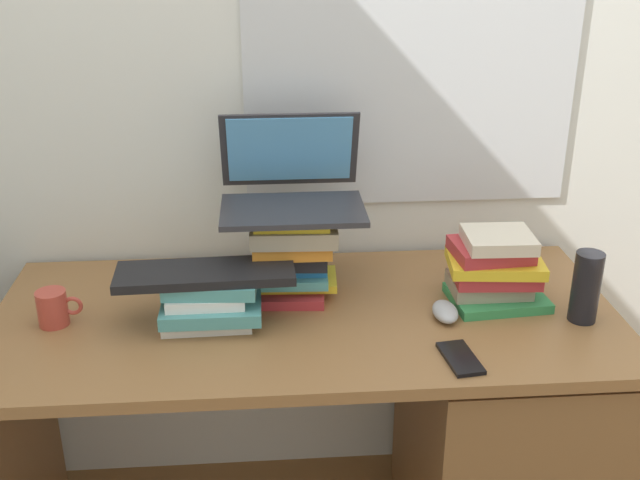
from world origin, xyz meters
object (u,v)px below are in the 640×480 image
Objects in this scene: book_stack_keyboard_riser at (210,301)px; book_stack_side at (494,269)px; book_stack_tall at (292,252)px; keyboard at (205,274)px; computer_mouse at (445,312)px; desk at (457,425)px; laptop at (291,184)px; cell_phone at (460,358)px; mug at (53,308)px; water_bottle at (586,287)px.

book_stack_keyboard_riser is 0.71m from book_stack_side.
book_stack_tall is at bearing 171.69° from book_stack_side.
keyboard reaches higher than computer_mouse.
laptop is at bearing 155.82° from desk.
cell_phone is at bearing -44.42° from book_stack_tall.
book_stack_tall reaches higher than desk.
book_stack_tall is 0.68× the size of laptop.
computer_mouse is 0.94m from mug.
keyboard is 3.09× the size of cell_phone.
water_bottle is at bearing -3.93° from book_stack_keyboard_riser.
book_stack_side reaches higher than keyboard.
computer_mouse is (0.36, -0.22, -0.26)m from laptop.
book_stack_keyboard_riser is at bearing -26.16° from keyboard.
book_stack_keyboard_riser is 0.90m from water_bottle.
computer_mouse is (-0.14, -0.08, -0.07)m from book_stack_side.
mug is at bearing -177.83° from book_stack_side.
laptop is 0.85× the size of keyboard.
laptop is at bearing 42.25° from book_stack_keyboard_riser.
book_stack_side is at bearing 36.17° from desk.
laptop reaches higher than mug.
cell_phone is at bearing -21.34° from book_stack_keyboard_riser.
mug is (-0.94, 0.04, 0.03)m from computer_mouse.
laptop reaches higher than computer_mouse.
desk is at bearing -0.08° from book_stack_keyboard_riser.
book_stack_keyboard_riser is (-0.21, -0.13, -0.06)m from book_stack_tall.
desk is 0.44m from book_stack_side.
book_stack_side is at bearing -8.31° from book_stack_tall.
computer_mouse is at bearing -5.03° from keyboard.
keyboard reaches higher than mug.
desk is 1.07m from mug.
mug is at bearing -163.24° from laptop.
keyboard is 0.62m from cell_phone.
desk is 0.64m from book_stack_tall.
mug is at bearing 177.76° from book_stack_keyboard_riser.
keyboard is at bearing 179.69° from desk.
cell_phone is at bearing -14.07° from mug.
laptop is at bearing 165.06° from book_stack_side.
book_stack_keyboard_riser is at bearing -137.75° from laptop.
book_stack_tall is 0.25m from book_stack_keyboard_riser.
cell_phone is at bearing -118.27° from book_stack_side.
keyboard is at bearing 176.82° from computer_mouse.
laptop is at bearing 16.76° from mug.
book_stack_keyboard_riser reaches higher than desk.
keyboard is 3.89× the size of mug.
cell_phone is (0.35, -0.41, -0.27)m from laptop.
desk is at bearing -2.17° from keyboard.
desk is at bearing 64.37° from cell_phone.
keyboard is 0.91m from water_bottle.
book_stack_keyboard_riser is 0.67× the size of laptop.
cell_phone is (-0.01, -0.19, -0.01)m from computer_mouse.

